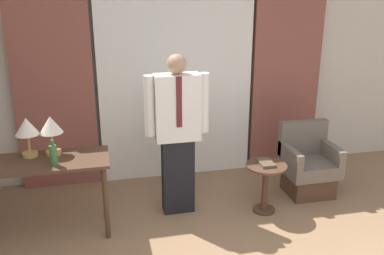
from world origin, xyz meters
The scene contains 12 objects.
wall_back centered at (0.00, 3.11, 1.35)m, with size 10.00×0.06×2.70m.
curtain_sheer_center centered at (0.00, 2.98, 1.29)m, with size 1.89×0.06×2.58m.
curtain_drape_left centered at (-1.44, 2.98, 1.29)m, with size 0.91×0.06×2.58m.
curtain_drape_right centered at (1.44, 2.98, 1.29)m, with size 0.91×0.06×2.58m.
desk centered at (-1.52, 1.89, 0.67)m, with size 1.26×0.54×0.79m.
table_lamp_left centered at (-1.63, 2.02, 1.06)m, with size 0.22×0.22×0.39m.
table_lamp_right centered at (-1.41, 2.02, 1.06)m, with size 0.22×0.22×0.39m.
bottle_near_edge centered at (-1.38, 1.75, 0.89)m, with size 0.07×0.07×0.25m.
person centered at (-0.17, 2.05, 0.93)m, with size 0.67×0.22×1.72m.
armchair centered at (1.40, 2.13, 0.32)m, with size 0.59×0.54×0.83m.
side_table centered at (0.74, 1.82, 0.37)m, with size 0.44×0.44×0.55m.
book centered at (0.74, 1.84, 0.56)m, with size 0.14×0.23×0.03m.
Camera 1 is at (-0.95, -2.04, 2.40)m, focal length 40.00 mm.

